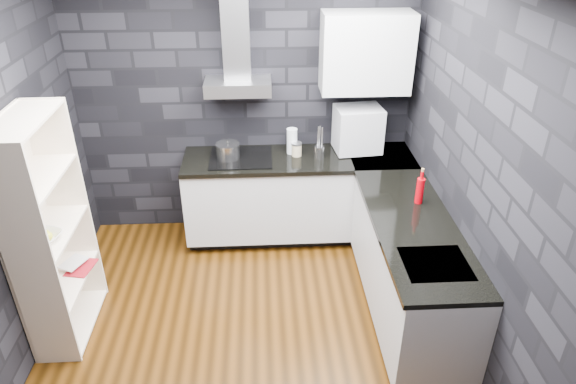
{
  "coord_description": "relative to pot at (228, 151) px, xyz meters",
  "views": [
    {
      "loc": [
        0.15,
        -3.11,
        3.02
      ],
      "look_at": [
        0.35,
        0.45,
        1.0
      ],
      "focal_mm": 32.0,
      "sensor_mm": 36.0,
      "label": 1
    }
  ],
  "objects": [
    {
      "name": "ground",
      "position": [
        0.17,
        -1.3,
        -0.98
      ],
      "size": [
        3.2,
        3.2,
        0.0
      ],
      "primitive_type": "plane",
      "color": "#432409"
    },
    {
      "name": "wall_back",
      "position": [
        0.17,
        0.33,
        0.37
      ],
      "size": [
        3.2,
        0.05,
        2.7
      ],
      "primitive_type": "cube",
      "color": "black",
      "rests_on": "ground"
    },
    {
      "name": "wall_front",
      "position": [
        0.17,
        -2.92,
        0.37
      ],
      "size": [
        3.2,
        0.05,
        2.7
      ],
      "primitive_type": "cube",
      "color": "black",
      "rests_on": "ground"
    },
    {
      "name": "wall_right",
      "position": [
        1.79,
        -1.3,
        0.37
      ],
      "size": [
        0.05,
        3.2,
        2.7
      ],
      "primitive_type": "cube",
      "color": "black",
      "rests_on": "ground"
    },
    {
      "name": "toekick_back",
      "position": [
        0.67,
        0.04,
        -0.93
      ],
      "size": [
        2.18,
        0.5,
        0.1
      ],
      "primitive_type": "cube",
      "color": "black",
      "rests_on": "ground"
    },
    {
      "name": "toekick_right",
      "position": [
        1.51,
        -1.2,
        -0.93
      ],
      "size": [
        0.5,
        1.78,
        0.1
      ],
      "primitive_type": "cube",
      "color": "black",
      "rests_on": "ground"
    },
    {
      "name": "counter_back_cab",
      "position": [
        0.67,
        0.0,
        -0.5
      ],
      "size": [
        2.2,
        0.6,
        0.76
      ],
      "primitive_type": "cube",
      "color": "silver",
      "rests_on": "ground"
    },
    {
      "name": "counter_right_cab",
      "position": [
        1.47,
        -1.2,
        -0.5
      ],
      "size": [
        0.6,
        1.8,
        0.76
      ],
      "primitive_type": "cube",
      "color": "silver",
      "rests_on": "ground"
    },
    {
      "name": "counter_back_top",
      "position": [
        0.67,
        -0.01,
        -0.1
      ],
      "size": [
        2.2,
        0.62,
        0.04
      ],
      "primitive_type": "cube",
      "color": "black",
      "rests_on": "counter_back_cab"
    },
    {
      "name": "counter_right_top",
      "position": [
        1.46,
        -1.2,
        -0.1
      ],
      "size": [
        0.62,
        1.8,
        0.04
      ],
      "primitive_type": "cube",
      "color": "black",
      "rests_on": "counter_right_cab"
    },
    {
      "name": "counter_corner_top",
      "position": [
        1.47,
        0.0,
        -0.1
      ],
      "size": [
        0.62,
        0.62,
        0.04
      ],
      "primitive_type": "cube",
      "color": "black",
      "rests_on": "counter_right_cab"
    },
    {
      "name": "hood_body",
      "position": [
        0.12,
        0.13,
        0.58
      ],
      "size": [
        0.6,
        0.34,
        0.12
      ],
      "primitive_type": "cube",
      "color": "#A6A7AB",
      "rests_on": "wall_back"
    },
    {
      "name": "hood_chimney",
      "position": [
        0.12,
        0.2,
        1.09
      ],
      "size": [
        0.24,
        0.2,
        0.9
      ],
      "primitive_type": "cube",
      "color": "#A6A7AB",
      "rests_on": "hood_body"
    },
    {
      "name": "upper_cabinet",
      "position": [
        1.27,
        0.13,
        0.87
      ],
      "size": [
        0.8,
        0.35,
        0.7
      ],
      "primitive_type": "cube",
      "color": "silver",
      "rests_on": "wall_back"
    },
    {
      "name": "cooktop",
      "position": [
        0.12,
        0.0,
        -0.07
      ],
      "size": [
        0.58,
        0.5,
        0.01
      ],
      "primitive_type": "cube",
      "color": "black",
      "rests_on": "counter_back_top"
    },
    {
      "name": "sink_rim",
      "position": [
        1.47,
        -1.7,
        -0.08
      ],
      "size": [
        0.44,
        0.4,
        0.01
      ],
      "primitive_type": "cube",
      "color": "#A6A7AB",
      "rests_on": "counter_right_top"
    },
    {
      "name": "pot",
      "position": [
        0.0,
        0.0,
        0.0
      ],
      "size": [
        0.28,
        0.28,
        0.13
      ],
      "primitive_type": "cylinder",
      "rotation": [
        0.0,
        0.0,
        0.39
      ],
      "color": "#B2B2B6",
      "rests_on": "cooktop"
    },
    {
      "name": "glass_vase",
      "position": [
        0.61,
        0.1,
        0.05
      ],
      "size": [
        0.12,
        0.12,
        0.25
      ],
      "primitive_type": "cylinder",
      "rotation": [
        0.0,
        0.0,
        0.25
      ],
      "color": "silver",
      "rests_on": "counter_back_top"
    },
    {
      "name": "storage_jar",
      "position": [
        0.65,
        0.03,
        -0.02
      ],
      "size": [
        0.12,
        0.12,
        0.12
      ],
      "primitive_type": "cylinder",
      "rotation": [
        0.0,
        0.0,
        0.3
      ],
      "color": "tan",
      "rests_on": "counter_back_top"
    },
    {
      "name": "utensil_crock",
      "position": [
        0.86,
        -0.03,
        -0.02
      ],
      "size": [
        0.11,
        0.11,
        0.12
      ],
      "primitive_type": "cylinder",
      "rotation": [
        0.0,
        0.0,
        -0.33
      ],
      "color": "#B2B2B6",
      "rests_on": "counter_back_top"
    },
    {
      "name": "appliance_garage",
      "position": [
        1.24,
        0.11,
        0.15
      ],
      "size": [
        0.46,
        0.38,
        0.43
      ],
      "primitive_type": "cube",
      "rotation": [
        0.0,
        0.0,
        0.1
      ],
      "color": "silver",
      "rests_on": "counter_back_top"
    },
    {
      "name": "red_bottle",
      "position": [
        1.57,
        -0.9,
        0.03
      ],
      "size": [
        0.08,
        0.08,
        0.22
      ],
      "primitive_type": "cylinder",
      "rotation": [
        0.0,
        0.0,
        -0.23
      ],
      "color": "#AD0009",
      "rests_on": "counter_right_top"
    },
    {
      "name": "bookshelf",
      "position": [
        -1.25,
        -1.19,
        -0.08
      ],
      "size": [
        0.49,
        0.85,
        1.8
      ],
      "primitive_type": "cube",
      "rotation": [
        0.0,
        0.0,
        -0.19
      ],
      "color": "#F3E2CA",
      "rests_on": "ground"
    },
    {
      "name": "fruit_bowl",
      "position": [
        -1.25,
        -1.3,
        -0.04
      ],
      "size": [
        0.3,
        0.3,
        0.06
      ],
      "primitive_type": "imported",
      "rotation": [
        0.0,
        0.0,
        -0.31
      ],
      "color": "silver",
      "rests_on": "bookshelf"
    },
    {
      "name": "book_red",
      "position": [
        -1.25,
        -1.02,
        -0.4
      ],
      "size": [
        0.19,
        0.06,
        0.25
      ],
      "primitive_type": "imported",
      "rotation": [
        0.0,
        0.0,
        -0.2
      ],
      "color": "maroon",
      "rests_on": "bookshelf"
    },
    {
      "name": "book_second",
      "position": [
        -1.28,
        -0.99,
        -0.38
      ],
      "size": [
        0.14,
        0.08,
        0.2
      ],
      "primitive_type": "imported",
      "rotation": [
        0.0,
        0.0,
        -0.45
      ],
      "color": "#B2B2B2",
      "rests_on": "bookshelf"
    }
  ]
}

